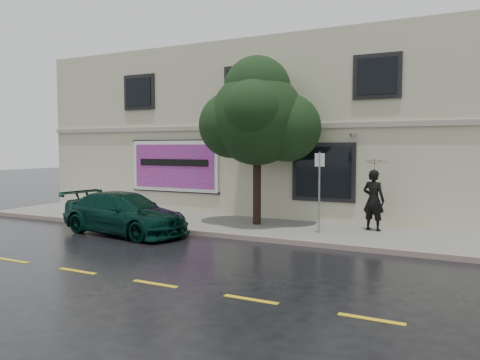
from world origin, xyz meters
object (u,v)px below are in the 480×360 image
at_px(street_tree, 257,119).
at_px(car, 124,213).
at_px(pedestrian, 374,200).
at_px(fire_hydrant, 116,206).

bearing_deg(street_tree, car, -139.75).
xyz_separation_m(pedestrian, street_tree, (-3.87, -0.56, 2.67)).
height_order(car, pedestrian, pedestrian).
relative_size(car, fire_hydrant, 6.11).
height_order(pedestrian, fire_hydrant, pedestrian).
distance_m(car, pedestrian, 8.11).
bearing_deg(pedestrian, car, 39.41).
bearing_deg(car, fire_hydrant, 52.96).
relative_size(car, street_tree, 0.88).
height_order(street_tree, fire_hydrant, street_tree).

